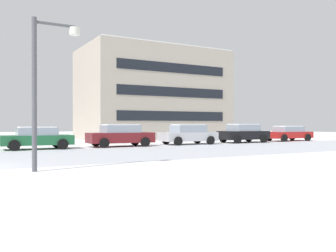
% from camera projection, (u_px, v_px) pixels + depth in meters
% --- Properties ---
extents(street_lamp, '(1.57, 0.36, 5.01)m').
position_uv_depth(street_lamp, '(44.00, 77.00, 12.08)').
color(street_lamp, '#4C4F54').
rests_on(street_lamp, ground).
extents(parked_car_green, '(4.21, 2.09, 1.37)m').
position_uv_depth(parked_car_green, '(37.00, 138.00, 22.38)').
color(parked_car_green, '#1E6038').
rests_on(parked_car_green, ground).
extents(parked_car_maroon, '(4.48, 2.11, 1.52)m').
position_uv_depth(parked_car_maroon, '(120.00, 135.00, 25.04)').
color(parked_car_maroon, maroon).
rests_on(parked_car_maroon, ground).
extents(parked_car_silver, '(4.33, 2.16, 1.51)m').
position_uv_depth(parked_car_silver, '(188.00, 134.00, 27.67)').
color(parked_car_silver, silver).
rests_on(parked_car_silver, ground).
extents(parked_car_black, '(4.21, 2.20, 1.54)m').
position_uv_depth(parked_car_black, '(243.00, 133.00, 30.38)').
color(parked_car_black, black).
rests_on(parked_car_black, ground).
extents(parked_car_red, '(4.46, 2.15, 1.36)m').
position_uv_depth(parked_car_red, '(288.00, 133.00, 33.21)').
color(parked_car_red, red).
rests_on(parked_car_red, ground).
extents(building_far_right, '(14.47, 8.91, 9.23)m').
position_uv_depth(building_far_right, '(153.00, 95.00, 38.73)').
color(building_far_right, '#B2A899').
rests_on(building_far_right, ground).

